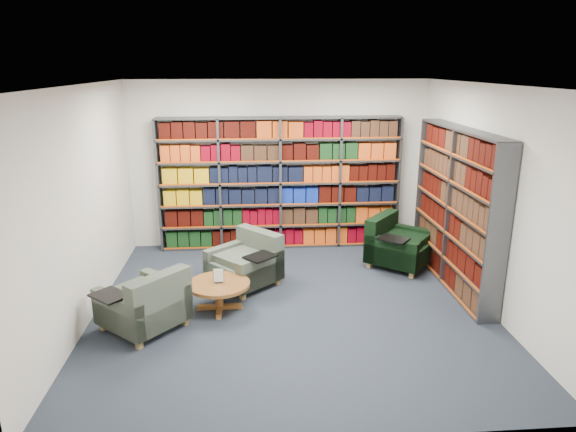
{
  "coord_description": "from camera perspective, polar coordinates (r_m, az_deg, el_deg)",
  "views": [
    {
      "loc": [
        -0.51,
        -6.05,
        3.02
      ],
      "look_at": [
        0.0,
        0.6,
        1.05
      ],
      "focal_mm": 32.0,
      "sensor_mm": 36.0,
      "label": 1
    }
  ],
  "objects": [
    {
      "name": "room_shell",
      "position": [
        6.29,
        0.42,
        1.51
      ],
      "size": [
        5.02,
        5.02,
        2.82
      ],
      "color": "#1F2431",
      "rests_on": "ground"
    },
    {
      "name": "bookshelf_back",
      "position": [
        8.63,
        -0.89,
        3.58
      ],
      "size": [
        4.0,
        0.28,
        2.2
      ],
      "color": "#47494F",
      "rests_on": "ground"
    },
    {
      "name": "bookshelf_right",
      "position": [
        7.49,
        18.16,
        0.74
      ],
      "size": [
        0.28,
        2.5,
        2.2
      ],
      "color": "#47494F",
      "rests_on": "ground"
    },
    {
      "name": "chair_teal_left",
      "position": [
        7.36,
        -4.45,
        -5.29
      ],
      "size": [
        1.15,
        1.15,
        0.74
      ],
      "color": "#0B2D37",
      "rests_on": "ground"
    },
    {
      "name": "chair_teal_front",
      "position": [
        6.33,
        -15.37,
        -9.61
      ],
      "size": [
        1.17,
        1.17,
        0.75
      ],
      "color": "#0B2D37",
      "rests_on": "ground"
    },
    {
      "name": "coffee_table",
      "position": [
        6.64,
        -7.67,
        -7.94
      ],
      "size": [
        0.79,
        0.79,
        0.55
      ],
      "color": "brown",
      "rests_on": "ground"
    },
    {
      "name": "chair_green_right",
      "position": [
        8.18,
        11.83,
        -3.27
      ],
      "size": [
        1.19,
        1.19,
        0.77
      ],
      "color": "black",
      "rests_on": "ground"
    }
  ]
}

